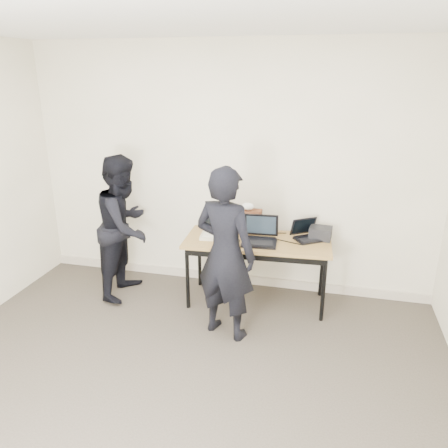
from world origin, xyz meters
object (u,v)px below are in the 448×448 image
(laptop_right, at_px, (307,234))
(person_observer, at_px, (125,227))
(laptop_center, at_px, (260,236))
(equipment_box, at_px, (320,233))
(leather_satchel, at_px, (245,220))
(laptop_beige, at_px, (215,232))
(person_typist, at_px, (225,254))
(desk, at_px, (257,245))

(laptop_right, distance_m, person_observer, 1.95)
(laptop_center, relative_size, equipment_box, 1.67)
(laptop_right, distance_m, leather_satchel, 0.68)
(laptop_beige, distance_m, equipment_box, 1.10)
(laptop_right, distance_m, equipment_box, 0.14)
(person_observer, bearing_deg, leather_satchel, -73.63)
(laptop_right, relative_size, person_observer, 0.25)
(equipment_box, height_order, person_typist, person_typist)
(laptop_beige, height_order, leather_satchel, leather_satchel)
(desk, xyz_separation_m, person_typist, (-0.19, -0.65, 0.15))
(laptop_beige, bearing_deg, leather_satchel, 32.74)
(laptop_beige, relative_size, laptop_right, 0.81)
(desk, bearing_deg, leather_satchel, 125.10)
(person_observer, bearing_deg, laptop_beige, -81.88)
(person_typist, bearing_deg, laptop_right, -112.87)
(desk, xyz_separation_m, laptop_right, (0.50, 0.16, 0.11))
(leather_satchel, relative_size, person_typist, 0.23)
(equipment_box, xyz_separation_m, person_observer, (-2.07, -0.30, -0.00))
(laptop_center, bearing_deg, leather_satchel, 124.91)
(person_typist, bearing_deg, desk, -88.82)
(equipment_box, bearing_deg, laptop_center, -158.80)
(laptop_beige, xyz_separation_m, laptop_center, (0.49, -0.05, 0.01))
(desk, distance_m, laptop_center, 0.13)
(desk, height_order, leather_satchel, leather_satchel)
(laptop_center, bearing_deg, laptop_beige, 170.83)
(laptop_right, height_order, person_observer, person_observer)
(laptop_center, xyz_separation_m, equipment_box, (0.60, 0.23, 0.00))
(laptop_center, xyz_separation_m, person_typist, (-0.22, -0.61, 0.03))
(leather_satchel, xyz_separation_m, equipment_box, (0.81, -0.04, -0.06))
(laptop_center, height_order, laptop_right, laptop_center)
(laptop_right, xyz_separation_m, person_typist, (-0.68, -0.81, 0.05))
(leather_satchel, distance_m, equipment_box, 0.81)
(laptop_right, relative_size, person_typist, 0.24)
(person_observer, bearing_deg, laptop_center, -85.92)
(leather_satchel, bearing_deg, person_observer, -168.34)
(desk, height_order, equipment_box, equipment_box)
(person_typist, bearing_deg, person_observer, -6.24)
(desk, xyz_separation_m, leather_satchel, (-0.18, 0.23, 0.19))
(desk, bearing_deg, equipment_box, 13.69)
(laptop_beige, height_order, laptop_center, laptop_center)
(equipment_box, bearing_deg, person_typist, -134.19)
(equipment_box, bearing_deg, person_observer, -171.84)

